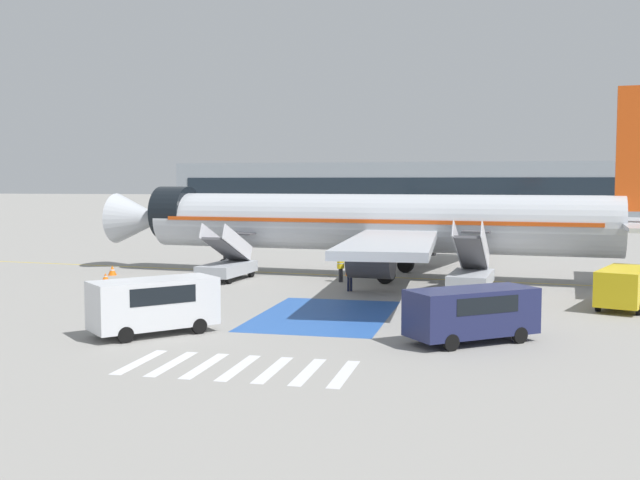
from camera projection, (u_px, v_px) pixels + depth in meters
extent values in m
plane|color=gray|center=(344.00, 276.00, 49.62)|extent=(600.00, 600.00, 0.00)
cube|color=gold|center=(373.00, 277.00, 49.07)|extent=(74.30, 7.05, 0.01)
cube|color=#2856A8|center=(324.00, 315.00, 34.88)|extent=(6.03, 9.46, 0.01)
cube|color=silver|center=(140.00, 362.00, 25.84)|extent=(0.44, 3.60, 0.01)
cube|color=silver|center=(172.00, 364.00, 25.57)|extent=(0.44, 3.60, 0.01)
cube|color=silver|center=(205.00, 366.00, 25.30)|extent=(0.44, 3.60, 0.01)
cube|color=silver|center=(239.00, 368.00, 25.03)|extent=(0.44, 3.60, 0.01)
cube|color=silver|center=(273.00, 370.00, 24.76)|extent=(0.44, 3.60, 0.01)
cube|color=silver|center=(308.00, 372.00, 24.49)|extent=(0.44, 3.60, 0.01)
cube|color=silver|center=(344.00, 374.00, 24.22)|extent=(0.44, 3.60, 0.01)
cylinder|color=#B7BCC4|center=(373.00, 223.00, 48.79)|extent=(30.81, 6.51, 3.72)
cone|color=#B7BCC4|center=(141.00, 219.00, 54.23)|extent=(4.41, 4.01, 3.64)
cylinder|color=black|center=(175.00, 213.00, 53.32)|extent=(2.57, 3.95, 3.76)
cube|color=#DB4C14|center=(373.00, 220.00, 48.78)|extent=(28.38, 6.36, 0.24)
cube|color=#B7BCC4|center=(392.00, 242.00, 39.92)|extent=(5.22, 16.19, 0.44)
cylinder|color=#38383D|center=(371.00, 261.00, 41.81)|extent=(2.68, 2.15, 1.93)
cube|color=#B7BCC4|center=(442.00, 225.00, 55.77)|extent=(8.02, 16.60, 0.44)
cylinder|color=#38383D|center=(418.00, 242.00, 55.02)|extent=(2.68, 2.15, 1.93)
cylinder|color=#38383D|center=(225.00, 245.00, 52.29)|extent=(0.20, 0.20, 2.76)
cylinder|color=black|center=(225.00, 265.00, 52.40)|extent=(0.86, 0.36, 0.84)
cylinder|color=#38383D|center=(386.00, 255.00, 45.64)|extent=(0.24, 0.24, 2.44)
cylinder|color=black|center=(386.00, 275.00, 45.74)|extent=(1.15, 0.70, 1.10)
cylinder|color=#38383D|center=(406.00, 247.00, 51.24)|extent=(0.24, 0.24, 2.44)
cylinder|color=black|center=(406.00, 264.00, 51.34)|extent=(1.15, 0.70, 1.10)
cube|color=#ADB2BA|center=(227.00, 269.00, 47.43)|extent=(2.63, 4.98, 0.70)
cylinder|color=black|center=(225.00, 271.00, 49.34)|extent=(0.28, 0.72, 0.70)
cylinder|color=black|center=(251.00, 272.00, 48.76)|extent=(0.28, 0.72, 0.70)
cylinder|color=black|center=(202.00, 277.00, 46.16)|extent=(0.28, 0.72, 0.70)
cylinder|color=black|center=(229.00, 278.00, 45.58)|extent=(0.28, 0.72, 0.70)
cube|color=#4C4C51|center=(227.00, 250.00, 47.34)|extent=(1.80, 4.26, 1.88)
cube|color=#4C4C51|center=(242.00, 234.00, 49.43)|extent=(1.74, 1.25, 0.12)
cube|color=silver|center=(216.00, 242.00, 47.54)|extent=(0.47, 4.44, 2.61)
cube|color=silver|center=(238.00, 243.00, 47.06)|extent=(0.47, 4.44, 2.61)
cube|color=#ADB2BA|center=(471.00, 279.00, 42.64)|extent=(2.63, 4.98, 0.70)
cylinder|color=black|center=(458.00, 280.00, 44.55)|extent=(0.28, 0.72, 0.70)
cylinder|color=black|center=(490.00, 282.00, 43.96)|extent=(0.28, 0.72, 0.70)
cylinder|color=black|center=(450.00, 288.00, 41.37)|extent=(0.28, 0.72, 0.70)
cylinder|color=black|center=(484.00, 290.00, 40.78)|extent=(0.28, 0.72, 0.70)
cube|color=#4C4C51|center=(471.00, 254.00, 42.53)|extent=(1.81, 4.27, 2.32)
cube|color=#4C4C51|center=(476.00, 232.00, 44.60)|extent=(1.74, 1.25, 0.12)
cube|color=silver|center=(458.00, 245.00, 42.73)|extent=(0.48, 4.51, 3.02)
cube|color=silver|center=(485.00, 246.00, 42.25)|extent=(0.48, 4.51, 3.02)
cube|color=#38383D|center=(484.00, 240.00, 69.96)|extent=(8.02, 3.61, 0.60)
cube|color=silver|center=(525.00, 236.00, 68.54)|extent=(2.05, 2.60, 1.60)
cube|color=black|center=(535.00, 233.00, 68.20)|extent=(0.33, 1.98, 0.70)
cylinder|color=#B7BCC4|center=(480.00, 224.00, 69.97)|extent=(5.62, 3.15, 2.39)
cylinder|color=gold|center=(480.00, 224.00, 69.97)|extent=(0.71, 2.47, 2.44)
cylinder|color=black|center=(523.00, 243.00, 69.83)|extent=(0.99, 0.42, 0.96)
cylinder|color=black|center=(520.00, 245.00, 67.62)|extent=(0.99, 0.42, 0.96)
cylinder|color=black|center=(481.00, 242.00, 71.24)|extent=(0.99, 0.42, 0.96)
cylinder|color=black|center=(477.00, 244.00, 69.04)|extent=(0.99, 0.42, 0.96)
cylinder|color=black|center=(458.00, 241.00, 72.03)|extent=(0.99, 0.42, 0.96)
cylinder|color=black|center=(454.00, 243.00, 69.83)|extent=(0.99, 0.42, 0.96)
cube|color=silver|center=(154.00, 303.00, 30.43)|extent=(4.90, 5.07, 1.95)
cube|color=black|center=(154.00, 292.00, 30.40)|extent=(3.39, 3.43, 0.70)
cylinder|color=black|center=(180.00, 319.00, 32.15)|extent=(0.58, 0.61, 0.64)
cylinder|color=black|center=(199.00, 326.00, 30.61)|extent=(0.58, 0.61, 0.64)
cylinder|color=black|center=(109.00, 327.00, 30.41)|extent=(0.58, 0.61, 0.64)
cylinder|color=black|center=(125.00, 335.00, 28.86)|extent=(0.58, 0.61, 0.64)
cube|color=#1E234C|center=(472.00, 311.00, 28.90)|extent=(5.27, 4.72, 1.78)
cube|color=black|center=(472.00, 301.00, 28.87)|extent=(3.47, 3.33, 0.64)
cylinder|color=black|center=(451.00, 342.00, 27.47)|extent=(0.63, 0.55, 0.64)
cylinder|color=black|center=(424.00, 333.00, 29.15)|extent=(0.63, 0.55, 0.64)
cylinder|color=black|center=(520.00, 335.00, 28.80)|extent=(0.63, 0.55, 0.64)
cylinder|color=black|center=(490.00, 327.00, 30.47)|extent=(0.63, 0.55, 0.64)
cube|color=yellow|center=(625.00, 286.00, 36.53)|extent=(3.42, 5.03, 1.67)
cube|color=black|center=(625.00, 278.00, 36.50)|extent=(2.75, 3.07, 0.60)
cylinder|color=black|center=(639.00, 308.00, 34.90)|extent=(0.40, 0.67, 0.64)
cylinder|color=black|center=(598.00, 305.00, 35.87)|extent=(0.40, 0.67, 0.64)
cylinder|color=black|center=(611.00, 297.00, 38.29)|extent=(0.40, 0.67, 0.64)
cylinder|color=#191E38|center=(351.00, 284.00, 42.54)|extent=(0.14, 0.14, 0.87)
cylinder|color=#191E38|center=(348.00, 284.00, 42.49)|extent=(0.14, 0.14, 0.87)
cube|color=orange|center=(350.00, 270.00, 42.46)|extent=(0.47, 0.41, 0.69)
cube|color=silver|center=(350.00, 270.00, 42.46)|extent=(0.49, 0.42, 0.06)
sphere|color=brown|center=(350.00, 262.00, 42.42)|extent=(0.24, 0.24, 0.24)
cylinder|color=#2D2D33|center=(342.00, 275.00, 46.52)|extent=(0.14, 0.14, 0.83)
cylinder|color=#2D2D33|center=(340.00, 275.00, 46.40)|extent=(0.14, 0.14, 0.83)
cube|color=yellow|center=(341.00, 263.00, 46.40)|extent=(0.42, 0.47, 0.66)
cube|color=silver|center=(341.00, 263.00, 46.40)|extent=(0.43, 0.49, 0.06)
sphere|color=beige|center=(341.00, 256.00, 46.37)|extent=(0.23, 0.23, 0.23)
cone|color=orange|center=(106.00, 277.00, 47.21)|extent=(0.42, 0.42, 0.47)
cylinder|color=white|center=(106.00, 276.00, 47.21)|extent=(0.23, 0.23, 0.06)
cone|color=orange|center=(112.00, 270.00, 49.83)|extent=(0.58, 0.58, 0.64)
cylinder|color=white|center=(112.00, 270.00, 49.83)|extent=(0.32, 0.32, 0.08)
cube|color=#89939E|center=(490.00, 190.00, 129.98)|extent=(111.84, 12.00, 9.58)
cube|color=#19232D|center=(489.00, 188.00, 124.06)|extent=(107.37, 0.10, 3.35)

